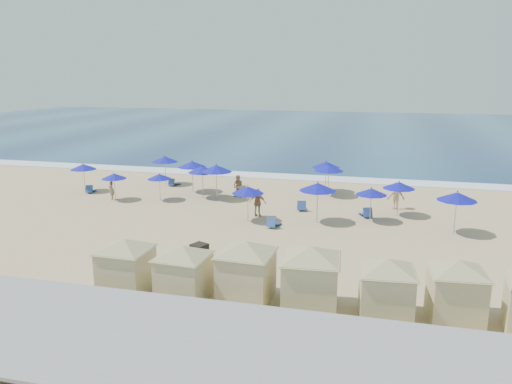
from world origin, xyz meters
TOP-DOWN VIEW (x-y plane):
  - ground at (0.00, 0.00)m, footprint 160.00×160.00m
  - ocean at (0.00, 55.00)m, footprint 160.00×80.00m
  - surf_line at (0.00, 15.50)m, footprint 160.00×2.50m
  - seawall at (0.00, -13.50)m, footprint 160.00×6.10m
  - trash_bin at (-1.23, -5.30)m, footprint 0.95×0.95m
  - cabana_0 at (-2.77, -9.94)m, footprint 4.20×4.20m
  - cabana_1 at (-0.14, -9.98)m, footprint 4.11×4.11m
  - cabana_2 at (2.36, -9.38)m, footprint 4.45×4.45m
  - cabana_3 at (5.03, -9.60)m, footprint 4.61×4.61m
  - cabana_4 at (7.91, -9.63)m, footprint 4.20×4.20m
  - cabana_5 at (10.46, -9.05)m, footprint 4.16×4.16m
  - umbrella_0 at (-15.13, 6.13)m, footprint 2.02×2.02m
  - umbrella_1 at (-11.39, 4.24)m, footprint 1.83×1.83m
  - umbrella_2 at (-9.99, 10.06)m, footprint 2.19×2.19m
  - umbrella_3 at (-8.18, 5.05)m, footprint 1.81×1.81m
  - umbrella_4 at (-5.37, 6.53)m, footprint 2.21×2.21m
  - umbrella_5 at (-4.23, 6.35)m, footprint 2.35×2.35m
  - umbrella_6 at (-0.51, 1.49)m, footprint 2.05×2.05m
  - umbrella_7 at (3.69, 9.32)m, footprint 2.22×2.22m
  - umbrella_8 at (3.76, 2.26)m, footprint 2.33×2.33m
  - umbrella_9 at (3.32, 10.65)m, footprint 2.22×2.22m
  - umbrella_10 at (8.67, 5.03)m, footprint 2.09×2.09m
  - umbrella_11 at (11.80, 1.94)m, footprint 2.28×2.28m
  - umbrella_12 at (-6.81, 8.13)m, footprint 2.25×2.25m
  - umbrella_13 at (6.98, 3.26)m, footprint 1.97×1.97m
  - beach_chair_0 at (-14.46, 5.85)m, footprint 0.86×1.33m
  - beach_chair_1 at (-9.15, 9.78)m, footprint 0.77×1.31m
  - beach_chair_2 at (-2.83, 8.66)m, footprint 0.62×1.29m
  - beach_chair_3 at (1.31, 0.64)m, footprint 0.76×1.36m
  - beach_chair_4 at (2.36, 4.88)m, footprint 0.85×1.44m
  - beach_chair_5 at (6.70, 4.26)m, footprint 0.99×1.42m
  - beachgoer_0 at (-11.71, 4.30)m, footprint 0.63×0.73m
  - beachgoer_1 at (-2.82, 7.26)m, footprint 1.00×0.88m
  - beachgoer_2 at (-0.16, 2.66)m, footprint 1.13×0.56m
  - beachgoer_3 at (8.59, 6.82)m, footprint 1.34×0.96m

SIDE VIEW (x-z plane):
  - ground at x=0.00m, z-range 0.00..0.00m
  - ocean at x=0.00m, z-range 0.00..0.06m
  - surf_line at x=0.00m, z-range 0.00..0.08m
  - beach_chair_1 at x=-9.15m, z-range -0.10..0.57m
  - beach_chair_0 at x=-14.46m, z-range -0.10..0.57m
  - beach_chair_2 at x=-2.83m, z-range -0.11..0.59m
  - beach_chair_3 at x=1.31m, z-range -0.11..0.60m
  - beach_chair_5 at x=6.70m, z-range -0.11..0.61m
  - beach_chair_4 at x=2.36m, z-range -0.11..0.63m
  - trash_bin at x=-1.23m, z-range 0.00..0.71m
  - seawall at x=0.00m, z-range 0.04..1.26m
  - beachgoer_0 at x=-11.71m, z-range 0.00..1.68m
  - beachgoer_1 at x=-2.82m, z-range 0.00..1.71m
  - beachgoer_2 at x=-0.16m, z-range 0.00..1.87m
  - beachgoer_3 at x=8.59m, z-range 0.00..1.88m
  - cabana_1 at x=-0.14m, z-range 0.19..2.77m
  - cabana_5 at x=10.46m, z-range 0.19..2.81m
  - cabana_0 at x=-2.77m, z-range 0.19..2.82m
  - cabana_4 at x=7.91m, z-range 0.19..2.84m
  - cabana_2 at x=2.36m, z-range 0.20..3.00m
  - cabana_3 at x=5.03m, z-range 0.21..3.11m
  - umbrella_3 at x=-8.18m, z-range 0.76..2.81m
  - umbrella_1 at x=-11.39m, z-range 0.77..2.85m
  - umbrella_13 at x=6.98m, z-range 0.83..3.07m
  - umbrella_0 at x=-15.13m, z-range 0.84..3.14m
  - umbrella_6 at x=-0.51m, z-range 0.86..3.19m
  - umbrella_10 at x=8.67m, z-range 0.87..3.25m
  - umbrella_2 at x=-9.99m, z-range 0.91..3.41m
  - umbrella_4 at x=-5.37m, z-range 0.92..3.43m
  - umbrella_9 at x=3.32m, z-range 0.93..3.45m
  - umbrella_7 at x=3.69m, z-range 0.93..3.45m
  - umbrella_12 at x=-6.81m, z-range 0.94..3.49m
  - umbrella_11 at x=11.80m, z-range 0.95..3.55m
  - umbrella_8 at x=3.76m, z-range 0.97..3.62m
  - umbrella_5 at x=-4.23m, z-range 0.98..3.66m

